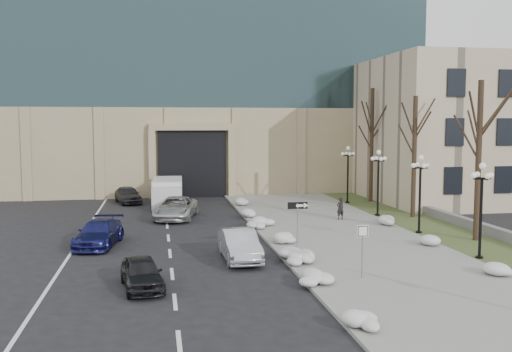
# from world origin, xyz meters

# --- Properties ---
(ground) EXTENTS (160.00, 160.00, 0.00)m
(ground) POSITION_xyz_m (0.00, 0.00, 0.00)
(ground) COLOR black
(ground) RESTS_ON ground
(sidewalk) EXTENTS (9.00, 40.00, 0.12)m
(sidewalk) POSITION_xyz_m (3.50, 14.00, 0.06)
(sidewalk) COLOR gray
(sidewalk) RESTS_ON ground
(curb) EXTENTS (0.30, 40.00, 0.14)m
(curb) POSITION_xyz_m (-1.00, 14.00, 0.07)
(curb) COLOR gray
(curb) RESTS_ON ground
(grass_strip) EXTENTS (4.00, 40.00, 0.10)m
(grass_strip) POSITION_xyz_m (10.00, 14.00, 0.05)
(grass_strip) COLOR #3B4B25
(grass_strip) RESTS_ON ground
(stone_wall) EXTENTS (0.50, 30.00, 0.70)m
(stone_wall) POSITION_xyz_m (12.00, 16.00, 0.35)
(stone_wall) COLOR slate
(stone_wall) RESTS_ON ground
(office_tower) EXTENTS (40.00, 24.70, 36.00)m
(office_tower) POSITION_xyz_m (-2.01, 43.58, 18.49)
(office_tower) COLOR tan
(office_tower) RESTS_ON ground
(classical_building) EXTENTS (22.00, 18.12, 12.00)m
(classical_building) POSITION_xyz_m (22.00, 27.98, 6.00)
(classical_building) COLOR #C0AC90
(classical_building) RESTS_ON ground
(car_a) EXTENTS (2.04, 3.91, 1.27)m
(car_a) POSITION_xyz_m (-7.75, 3.97, 0.64)
(car_a) COLOR black
(car_a) RESTS_ON ground
(car_b) EXTENTS (1.70, 4.57, 1.49)m
(car_b) POSITION_xyz_m (-3.19, 8.00, 0.75)
(car_b) COLOR #B0B2B8
(car_b) RESTS_ON ground
(car_c) EXTENTS (2.72, 5.06, 1.39)m
(car_c) POSITION_xyz_m (-10.24, 12.49, 0.70)
(car_c) COLOR navy
(car_c) RESTS_ON ground
(car_d) EXTENTS (3.55, 5.84, 1.51)m
(car_d) POSITION_xyz_m (-5.85, 20.63, 0.76)
(car_d) COLOR #B7B7B7
(car_d) RESTS_ON ground
(car_e) EXTENTS (2.70, 4.48, 1.43)m
(car_e) POSITION_xyz_m (-9.50, 29.12, 0.71)
(car_e) COLOR #2D2E32
(car_e) RESTS_ON ground
(pedestrian) EXTENTS (0.64, 0.51, 1.53)m
(pedestrian) POSITION_xyz_m (5.11, 17.74, 0.88)
(pedestrian) COLOR black
(pedestrian) RESTS_ON sidewalk
(box_truck) EXTENTS (2.61, 6.72, 2.10)m
(box_truck) POSITION_xyz_m (-6.29, 27.20, 1.02)
(box_truck) COLOR silver
(box_truck) RESTS_ON ground
(one_way_sign) EXTENTS (1.03, 0.28, 2.79)m
(one_way_sign) POSITION_xyz_m (-0.15, 7.94, 2.30)
(one_way_sign) COLOR slate
(one_way_sign) RESTS_ON ground
(keep_sign) EXTENTS (0.51, 0.07, 2.38)m
(keep_sign) POSITION_xyz_m (1.40, 3.56, 1.75)
(keep_sign) COLOR slate
(keep_sign) RESTS_ON ground
(snow_clump_a) EXTENTS (1.10, 1.60, 0.36)m
(snow_clump_a) POSITION_xyz_m (-0.67, -2.12, 0.30)
(snow_clump_a) COLOR silver
(snow_clump_a) RESTS_ON sidewalk
(snow_clump_b) EXTENTS (1.10, 1.60, 0.36)m
(snow_clump_b) POSITION_xyz_m (-0.77, 3.01, 0.30)
(snow_clump_b) COLOR silver
(snow_clump_b) RESTS_ON sidewalk
(snow_clump_c) EXTENTS (1.10, 1.60, 0.36)m
(snow_clump_c) POSITION_xyz_m (-0.54, 6.49, 0.30)
(snow_clump_c) COLOR silver
(snow_clump_c) RESTS_ON sidewalk
(snow_clump_d) EXTENTS (1.10, 1.60, 0.36)m
(snow_clump_d) POSITION_xyz_m (-0.49, 11.31, 0.30)
(snow_clump_d) COLOR silver
(snow_clump_d) RESTS_ON sidewalk
(snow_clump_e) EXTENTS (1.10, 1.60, 0.36)m
(snow_clump_e) POSITION_xyz_m (-0.60, 16.31, 0.30)
(snow_clump_e) COLOR silver
(snow_clump_e) RESTS_ON sidewalk
(snow_clump_f) EXTENTS (1.10, 1.60, 0.36)m
(snow_clump_f) POSITION_xyz_m (-0.78, 20.08, 0.30)
(snow_clump_f) COLOR silver
(snow_clump_f) RESTS_ON sidewalk
(snow_clump_g) EXTENTS (1.10, 1.60, 0.36)m
(snow_clump_g) POSITION_xyz_m (-0.35, 25.41, 0.30)
(snow_clump_g) COLOR silver
(snow_clump_g) RESTS_ON sidewalk
(snow_clump_h) EXTENTS (1.10, 1.60, 0.36)m
(snow_clump_h) POSITION_xyz_m (7.47, 2.61, 0.30)
(snow_clump_h) COLOR silver
(snow_clump_h) RESTS_ON sidewalk
(snow_clump_i) EXTENTS (1.10, 1.60, 0.36)m
(snow_clump_i) POSITION_xyz_m (7.36, 9.36, 0.30)
(snow_clump_i) COLOR silver
(snow_clump_i) RESTS_ON sidewalk
(snow_clump_j) EXTENTS (1.10, 1.60, 0.36)m
(snow_clump_j) POSITION_xyz_m (7.58, 15.51, 0.30)
(snow_clump_j) COLOR silver
(snow_clump_j) RESTS_ON sidewalk
(snow_clump_k) EXTENTS (1.10, 1.60, 0.36)m
(snow_clump_k) POSITION_xyz_m (-1.13, 15.09, 0.30)
(snow_clump_k) COLOR silver
(snow_clump_k) RESTS_ON sidewalk
(snow_clump_l) EXTENTS (1.10, 1.60, 0.36)m
(snow_clump_l) POSITION_xyz_m (-0.69, 7.45, 0.30)
(snow_clump_l) COLOR silver
(snow_clump_l) RESTS_ON sidewalk
(lamppost_a) EXTENTS (1.18, 1.18, 4.76)m
(lamppost_a) POSITION_xyz_m (8.30, 6.00, 3.07)
(lamppost_a) COLOR black
(lamppost_a) RESTS_ON ground
(lamppost_b) EXTENTS (1.18, 1.18, 4.76)m
(lamppost_b) POSITION_xyz_m (8.30, 12.50, 3.07)
(lamppost_b) COLOR black
(lamppost_b) RESTS_ON ground
(lamppost_c) EXTENTS (1.18, 1.18, 4.76)m
(lamppost_c) POSITION_xyz_m (8.30, 19.00, 3.07)
(lamppost_c) COLOR black
(lamppost_c) RESTS_ON ground
(lamppost_d) EXTENTS (1.18, 1.18, 4.76)m
(lamppost_d) POSITION_xyz_m (8.30, 25.50, 3.07)
(lamppost_d) COLOR black
(lamppost_d) RESTS_ON ground
(tree_near) EXTENTS (3.20, 3.20, 9.00)m
(tree_near) POSITION_xyz_m (10.50, 10.00, 5.83)
(tree_near) COLOR black
(tree_near) RESTS_ON ground
(tree_mid) EXTENTS (3.20, 3.20, 8.50)m
(tree_mid) POSITION_xyz_m (10.50, 18.00, 5.50)
(tree_mid) COLOR black
(tree_mid) RESTS_ON ground
(tree_far) EXTENTS (3.20, 3.20, 9.50)m
(tree_far) POSITION_xyz_m (10.50, 26.00, 6.15)
(tree_far) COLOR black
(tree_far) RESTS_ON ground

